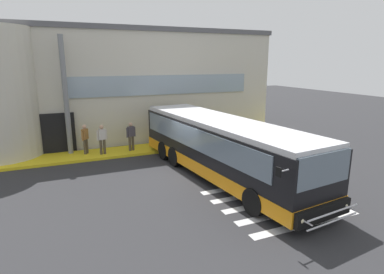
{
  "coord_description": "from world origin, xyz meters",
  "views": [
    {
      "loc": [
        -5.27,
        -13.26,
        5.25
      ],
      "look_at": [
        0.87,
        1.11,
        1.5
      ],
      "focal_mm": 29.58,
      "sensor_mm": 36.0,
      "label": 1
    }
  ],
  "objects_px": {
    "entry_support_column": "(66,96)",
    "bus_main_foreground": "(221,149)",
    "passenger_near_column": "(85,138)",
    "passenger_at_curb_edge": "(131,134)",
    "passenger_by_doorway": "(102,138)"
  },
  "relations": [
    {
      "from": "entry_support_column",
      "to": "passenger_at_curb_edge",
      "type": "distance_m",
      "value": 4.1
    },
    {
      "from": "entry_support_column",
      "to": "bus_main_foreground",
      "type": "height_order",
      "value": "entry_support_column"
    },
    {
      "from": "passenger_by_doorway",
      "to": "passenger_near_column",
      "type": "bearing_deg",
      "value": 152.51
    },
    {
      "from": "entry_support_column",
      "to": "bus_main_foreground",
      "type": "relative_size",
      "value": 0.55
    },
    {
      "from": "entry_support_column",
      "to": "passenger_near_column",
      "type": "xyz_separation_m",
      "value": [
        0.8,
        -0.49,
        -2.32
      ]
    },
    {
      "from": "bus_main_foreground",
      "to": "passenger_near_column",
      "type": "distance_m",
      "value": 8.0
    },
    {
      "from": "entry_support_column",
      "to": "passenger_at_curb_edge",
      "type": "height_order",
      "value": "entry_support_column"
    },
    {
      "from": "bus_main_foreground",
      "to": "passenger_by_doorway",
      "type": "height_order",
      "value": "bus_main_foreground"
    },
    {
      "from": "bus_main_foreground",
      "to": "passenger_at_curb_edge",
      "type": "relative_size",
      "value": 7.09
    },
    {
      "from": "passenger_near_column",
      "to": "passenger_at_curb_edge",
      "type": "xyz_separation_m",
      "value": [
        2.51,
        -0.31,
        0.03
      ]
    },
    {
      "from": "passenger_near_column",
      "to": "passenger_at_curb_edge",
      "type": "distance_m",
      "value": 2.53
    },
    {
      "from": "passenger_near_column",
      "to": "passenger_by_doorway",
      "type": "distance_m",
      "value": 0.98
    },
    {
      "from": "entry_support_column",
      "to": "passenger_by_doorway",
      "type": "bearing_deg",
      "value": -29.32
    },
    {
      "from": "entry_support_column",
      "to": "passenger_by_doorway",
      "type": "distance_m",
      "value": 3.0
    },
    {
      "from": "entry_support_column",
      "to": "bus_main_foreground",
      "type": "bearing_deg",
      "value": -45.17
    }
  ]
}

